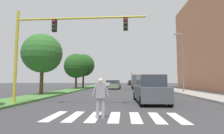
{
  "coord_description": "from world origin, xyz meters",
  "views": [
    {
      "loc": [
        0.4,
        0.27,
        1.6
      ],
      "look_at": [
        -0.8,
        17.24,
        2.98
      ],
      "focal_mm": 26.25,
      "sensor_mm": 36.0,
      "label": 1
    }
  ],
  "objects_px": {
    "street_lamp_right": "(182,57)",
    "sedan_distant": "(109,84)",
    "traffic_light_gantry": "(53,37)",
    "tree_far": "(76,66)",
    "suv_crossing": "(150,90)",
    "truck_box_delivery": "(138,80)",
    "tree_distant": "(83,65)",
    "pedestrian_performer": "(100,96)",
    "sedan_midblock": "(115,85)",
    "tree_mid": "(42,53)",
    "sedan_far_horizon": "(131,83)"
  },
  "relations": [
    {
      "from": "traffic_light_gantry",
      "to": "street_lamp_right",
      "type": "distance_m",
      "value": 16.48
    },
    {
      "from": "tree_distant",
      "to": "suv_crossing",
      "type": "relative_size",
      "value": 1.45
    },
    {
      "from": "street_lamp_right",
      "to": "pedestrian_performer",
      "type": "xyz_separation_m",
      "value": [
        -8.42,
        -14.42,
        -3.66
      ]
    },
    {
      "from": "tree_far",
      "to": "sedan_midblock",
      "type": "relative_size",
      "value": 1.48
    },
    {
      "from": "traffic_light_gantry",
      "to": "sedan_distant",
      "type": "distance_m",
      "value": 32.5
    },
    {
      "from": "traffic_light_gantry",
      "to": "tree_far",
      "type": "bearing_deg",
      "value": 101.99
    },
    {
      "from": "truck_box_delivery",
      "to": "tree_distant",
      "type": "bearing_deg",
      "value": 170.03
    },
    {
      "from": "traffic_light_gantry",
      "to": "truck_box_delivery",
      "type": "relative_size",
      "value": 1.35
    },
    {
      "from": "suv_crossing",
      "to": "sedan_distant",
      "type": "relative_size",
      "value": 1.15
    },
    {
      "from": "suv_crossing",
      "to": "sedan_midblock",
      "type": "relative_size",
      "value": 1.11
    },
    {
      "from": "traffic_light_gantry",
      "to": "truck_box_delivery",
      "type": "distance_m",
      "value": 21.96
    },
    {
      "from": "pedestrian_performer",
      "to": "sedan_midblock",
      "type": "bearing_deg",
      "value": 91.45
    },
    {
      "from": "tree_distant",
      "to": "sedan_distant",
      "type": "bearing_deg",
      "value": 66.0
    },
    {
      "from": "tree_far",
      "to": "traffic_light_gantry",
      "type": "distance_m",
      "value": 19.13
    },
    {
      "from": "tree_mid",
      "to": "tree_far",
      "type": "bearing_deg",
      "value": 89.26
    },
    {
      "from": "traffic_light_gantry",
      "to": "suv_crossing",
      "type": "bearing_deg",
      "value": 17.53
    },
    {
      "from": "tree_mid",
      "to": "suv_crossing",
      "type": "distance_m",
      "value": 12.01
    },
    {
      "from": "sedan_distant",
      "to": "truck_box_delivery",
      "type": "relative_size",
      "value": 0.65
    },
    {
      "from": "street_lamp_right",
      "to": "suv_crossing",
      "type": "relative_size",
      "value": 1.61
    },
    {
      "from": "tree_mid",
      "to": "pedestrian_performer",
      "type": "xyz_separation_m",
      "value": [
        7.63,
        -9.74,
        -3.52
      ]
    },
    {
      "from": "tree_distant",
      "to": "sedan_distant",
      "type": "relative_size",
      "value": 1.66
    },
    {
      "from": "street_lamp_right",
      "to": "sedan_midblock",
      "type": "relative_size",
      "value": 1.79
    },
    {
      "from": "pedestrian_performer",
      "to": "sedan_far_horizon",
      "type": "height_order",
      "value": "pedestrian_performer"
    },
    {
      "from": "sedan_midblock",
      "to": "truck_box_delivery",
      "type": "bearing_deg",
      "value": 5.91
    },
    {
      "from": "tree_mid",
      "to": "sedan_distant",
      "type": "relative_size",
      "value": 1.58
    },
    {
      "from": "traffic_light_gantry",
      "to": "suv_crossing",
      "type": "xyz_separation_m",
      "value": [
        6.35,
        2.01,
        -3.41
      ]
    },
    {
      "from": "sedan_distant",
      "to": "sedan_far_horizon",
      "type": "relative_size",
      "value": 0.93
    },
    {
      "from": "suv_crossing",
      "to": "sedan_midblock",
      "type": "distance_m",
      "value": 18.45
    },
    {
      "from": "tree_far",
      "to": "suv_crossing",
      "type": "relative_size",
      "value": 1.33
    },
    {
      "from": "pedestrian_performer",
      "to": "tree_far",
      "type": "bearing_deg",
      "value": 108.95
    },
    {
      "from": "street_lamp_right",
      "to": "sedan_distant",
      "type": "height_order",
      "value": "street_lamp_right"
    },
    {
      "from": "street_lamp_right",
      "to": "suv_crossing",
      "type": "distance_m",
      "value": 11.5
    },
    {
      "from": "tree_mid",
      "to": "sedan_far_horizon",
      "type": "bearing_deg",
      "value": 73.41
    },
    {
      "from": "pedestrian_performer",
      "to": "sedan_midblock",
      "type": "xyz_separation_m",
      "value": [
        -0.59,
        23.17,
        -0.18
      ]
    },
    {
      "from": "tree_distant",
      "to": "truck_box_delivery",
      "type": "height_order",
      "value": "tree_distant"
    },
    {
      "from": "sedan_midblock",
      "to": "sedan_distant",
      "type": "height_order",
      "value": "sedan_distant"
    },
    {
      "from": "pedestrian_performer",
      "to": "suv_crossing",
      "type": "height_order",
      "value": "suv_crossing"
    },
    {
      "from": "sedan_distant",
      "to": "truck_box_delivery",
      "type": "bearing_deg",
      "value": -61.23
    },
    {
      "from": "tree_far",
      "to": "sedan_far_horizon",
      "type": "relative_size",
      "value": 1.42
    },
    {
      "from": "tree_far",
      "to": "sedan_far_horizon",
      "type": "height_order",
      "value": "tree_far"
    },
    {
      "from": "traffic_light_gantry",
      "to": "sedan_midblock",
      "type": "relative_size",
      "value": 2.0
    },
    {
      "from": "tree_far",
      "to": "sedan_far_horizon",
      "type": "xyz_separation_m",
      "value": [
        10.85,
        24.91,
        -3.4
      ]
    },
    {
      "from": "traffic_light_gantry",
      "to": "sedan_far_horizon",
      "type": "bearing_deg",
      "value": 81.05
    },
    {
      "from": "suv_crossing",
      "to": "truck_box_delivery",
      "type": "distance_m",
      "value": 18.6
    },
    {
      "from": "traffic_light_gantry",
      "to": "sedan_far_horizon",
      "type": "xyz_separation_m",
      "value": [
        6.87,
        43.62,
        -3.56
      ]
    },
    {
      "from": "tree_distant",
      "to": "traffic_light_gantry",
      "type": "bearing_deg",
      "value": -80.87
    },
    {
      "from": "suv_crossing",
      "to": "sedan_distant",
      "type": "xyz_separation_m",
      "value": [
        -5.59,
        30.29,
        -0.17
      ]
    },
    {
      "from": "tree_distant",
      "to": "street_lamp_right",
      "type": "bearing_deg",
      "value": -35.53
    },
    {
      "from": "tree_mid",
      "to": "sedan_distant",
      "type": "distance_m",
      "value": 26.31
    },
    {
      "from": "tree_mid",
      "to": "street_lamp_right",
      "type": "height_order",
      "value": "street_lamp_right"
    }
  ]
}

